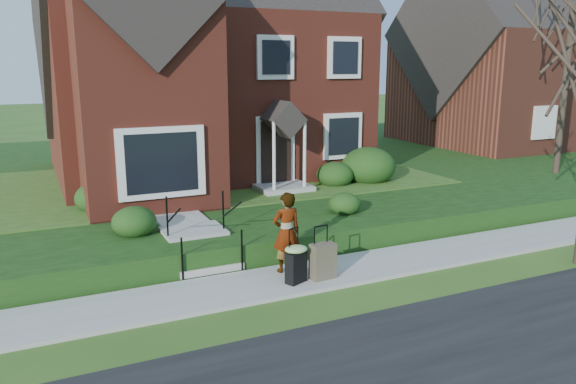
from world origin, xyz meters
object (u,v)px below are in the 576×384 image
front_steps (199,243)px  woman (286,232)px  suitcase_olive (323,261)px  suitcase_black (296,262)px

front_steps → woman: size_ratio=1.16×
woman → suitcase_olive: woman is taller
front_steps → suitcase_black: 2.54m
suitcase_black → suitcase_olive: suitcase_black is taller
front_steps → suitcase_olive: (1.99, -2.15, -0.02)m
woman → suitcase_black: (-0.09, -0.67, -0.42)m
woman → suitcase_black: woman is taller
suitcase_olive → suitcase_black: bearing=172.8°
front_steps → suitcase_black: front_steps is taller
suitcase_black → front_steps: bearing=100.7°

